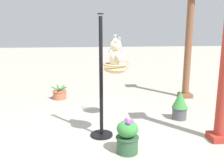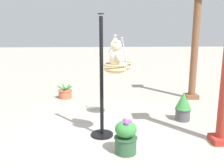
{
  "view_description": "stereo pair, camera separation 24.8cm",
  "coord_description": "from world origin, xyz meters",
  "px_view_note": "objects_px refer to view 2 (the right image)",
  "views": [
    {
      "loc": [
        4.65,
        -0.42,
        2.18
      ],
      "look_at": [
        -0.01,
        0.04,
        1.09
      ],
      "focal_mm": 41.88,
      "sensor_mm": 36.0,
      "label": 1
    },
    {
      "loc": [
        4.67,
        -0.17,
        2.18
      ],
      "look_at": [
        -0.01,
        0.04,
        1.09
      ],
      "focal_mm": 41.88,
      "sensor_mm": 36.0,
      "label": 2
    }
  ],
  "objects_px": {
    "display_pole_central": "(102,101)",
    "greenhouse_pillar_right": "(195,50)",
    "potted_plant_bushy_green": "(126,137)",
    "potted_plant_conical_shrub": "(65,93)",
    "potted_plant_fern_front": "(183,106)",
    "hanging_basket_with_teddy": "(115,68)",
    "teddy_bear": "(117,55)",
    "hanging_basket_left_high": "(122,66)"
  },
  "relations": [
    {
      "from": "hanging_basket_left_high",
      "to": "potted_plant_bushy_green",
      "type": "relative_size",
      "value": 1.14
    },
    {
      "from": "hanging_basket_left_high",
      "to": "teddy_bear",
      "type": "bearing_deg",
      "value": -10.16
    },
    {
      "from": "potted_plant_bushy_green",
      "to": "potted_plant_conical_shrub",
      "type": "bearing_deg",
      "value": -156.86
    },
    {
      "from": "teddy_bear",
      "to": "potted_plant_conical_shrub",
      "type": "xyz_separation_m",
      "value": [
        -2.86,
        -1.35,
        -1.46
      ]
    },
    {
      "from": "potted_plant_fern_front",
      "to": "greenhouse_pillar_right",
      "type": "bearing_deg",
      "value": 155.15
    },
    {
      "from": "hanging_basket_with_teddy",
      "to": "display_pole_central",
      "type": "bearing_deg",
      "value": -120.96
    },
    {
      "from": "potted_plant_conical_shrub",
      "to": "potted_plant_fern_front",
      "type": "bearing_deg",
      "value": 56.22
    },
    {
      "from": "teddy_bear",
      "to": "display_pole_central",
      "type": "bearing_deg",
      "value": -118.67
    },
    {
      "from": "hanging_basket_with_teddy",
      "to": "potted_plant_fern_front",
      "type": "relative_size",
      "value": 1.03
    },
    {
      "from": "display_pole_central",
      "to": "potted_plant_bushy_green",
      "type": "distance_m",
      "value": 0.94
    },
    {
      "from": "potted_plant_conical_shrub",
      "to": "display_pole_central",
      "type": "bearing_deg",
      "value": 21.56
    },
    {
      "from": "hanging_basket_with_teddy",
      "to": "teddy_bear",
      "type": "relative_size",
      "value": 1.32
    },
    {
      "from": "hanging_basket_left_high",
      "to": "potted_plant_conical_shrub",
      "type": "xyz_separation_m",
      "value": [
        -1.84,
        -1.53,
        -1.1
      ]
    },
    {
      "from": "hanging_basket_with_teddy",
      "to": "potted_plant_fern_front",
      "type": "distance_m",
      "value": 2.12
    },
    {
      "from": "teddy_bear",
      "to": "hanging_basket_left_high",
      "type": "bearing_deg",
      "value": 169.84
    },
    {
      "from": "hanging_basket_left_high",
      "to": "potted_plant_conical_shrub",
      "type": "relative_size",
      "value": 1.48
    },
    {
      "from": "display_pole_central",
      "to": "potted_plant_conical_shrub",
      "type": "bearing_deg",
      "value": -158.44
    },
    {
      "from": "hanging_basket_left_high",
      "to": "potted_plant_bushy_green",
      "type": "height_order",
      "value": "hanging_basket_left_high"
    },
    {
      "from": "display_pole_central",
      "to": "teddy_bear",
      "type": "bearing_deg",
      "value": 61.33
    },
    {
      "from": "hanging_basket_with_teddy",
      "to": "greenhouse_pillar_right",
      "type": "height_order",
      "value": "greenhouse_pillar_right"
    },
    {
      "from": "teddy_bear",
      "to": "potted_plant_fern_front",
      "type": "xyz_separation_m",
      "value": [
        -0.9,
        1.58,
        -1.27
      ]
    },
    {
      "from": "display_pole_central",
      "to": "teddy_bear",
      "type": "height_order",
      "value": "display_pole_central"
    },
    {
      "from": "display_pole_central",
      "to": "hanging_basket_with_teddy",
      "type": "height_order",
      "value": "display_pole_central"
    },
    {
      "from": "hanging_basket_with_teddy",
      "to": "greenhouse_pillar_right",
      "type": "distance_m",
      "value": 3.62
    },
    {
      "from": "potted_plant_conical_shrub",
      "to": "potted_plant_bushy_green",
      "type": "bearing_deg",
      "value": 23.14
    },
    {
      "from": "display_pole_central",
      "to": "potted_plant_fern_front",
      "type": "relative_size",
      "value": 3.51
    },
    {
      "from": "potted_plant_fern_front",
      "to": "potted_plant_bushy_green",
      "type": "relative_size",
      "value": 1.06
    },
    {
      "from": "teddy_bear",
      "to": "potted_plant_bushy_green",
      "type": "relative_size",
      "value": 0.83
    },
    {
      "from": "teddy_bear",
      "to": "potted_plant_bushy_green",
      "type": "bearing_deg",
      "value": 12.14
    },
    {
      "from": "display_pole_central",
      "to": "hanging_basket_with_teddy",
      "type": "xyz_separation_m",
      "value": [
        0.15,
        0.25,
        0.67
      ]
    },
    {
      "from": "hanging_basket_with_teddy",
      "to": "potted_plant_conical_shrub",
      "type": "xyz_separation_m",
      "value": [
        -2.86,
        -1.32,
        -1.23
      ]
    },
    {
      "from": "hanging_basket_with_teddy",
      "to": "hanging_basket_left_high",
      "type": "relative_size",
      "value": 0.95
    },
    {
      "from": "display_pole_central",
      "to": "greenhouse_pillar_right",
      "type": "xyz_separation_m",
      "value": [
        -2.53,
        2.68,
        0.71
      ]
    },
    {
      "from": "potted_plant_bushy_green",
      "to": "potted_plant_conical_shrub",
      "type": "xyz_separation_m",
      "value": [
        -3.44,
        -1.47,
        -0.14
      ]
    },
    {
      "from": "hanging_basket_left_high",
      "to": "display_pole_central",
      "type": "bearing_deg",
      "value": -27.59
    },
    {
      "from": "display_pole_central",
      "to": "potted_plant_fern_front",
      "type": "distance_m",
      "value": 2.04
    },
    {
      "from": "hanging_basket_left_high",
      "to": "potted_plant_fern_front",
      "type": "distance_m",
      "value": 1.67
    },
    {
      "from": "hanging_basket_with_teddy",
      "to": "greenhouse_pillar_right",
      "type": "relative_size",
      "value": 0.23
    },
    {
      "from": "teddy_bear",
      "to": "greenhouse_pillar_right",
      "type": "relative_size",
      "value": 0.18
    },
    {
      "from": "display_pole_central",
      "to": "potted_plant_bushy_green",
      "type": "height_order",
      "value": "display_pole_central"
    },
    {
      "from": "hanging_basket_left_high",
      "to": "potted_plant_bushy_green",
      "type": "bearing_deg",
      "value": -2.11
    },
    {
      "from": "teddy_bear",
      "to": "potted_plant_bushy_green",
      "type": "height_order",
      "value": "teddy_bear"
    }
  ]
}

